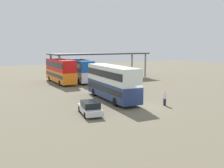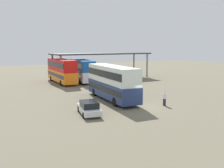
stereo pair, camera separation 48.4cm
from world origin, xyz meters
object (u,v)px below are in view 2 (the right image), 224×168
Objects in this scene: double_decker_main at (112,81)px; parked_hatchback at (89,108)px; double_decker_near_canopy at (62,70)px; double_decker_mid_row at (82,69)px; pedestrian_waiting at (164,98)px.

double_decker_main is 7.52m from parked_hatchback.
double_decker_near_canopy is at bearing -0.85° from parked_hatchback.
double_decker_near_canopy reaches higher than parked_hatchback.
double_decker_mid_row is 23.49m from pedestrian_waiting.
double_decker_main is 0.93× the size of double_decker_mid_row.
double_decker_main is 6.91m from pedestrian_waiting.
parked_hatchback is 23.06m from double_decker_near_canopy.
parked_hatchback is 2.56× the size of pedestrian_waiting.
pedestrian_waiting is (5.11, -23.07, -1.53)m from double_decker_near_canopy.
double_decker_mid_row is (2.80, 17.86, -0.09)m from double_decker_main.
double_decker_near_canopy is 4.12m from double_decker_mid_row.
double_decker_main reaches higher than pedestrian_waiting.
double_decker_main is 2.56× the size of parked_hatchback.
double_decker_main is 17.56m from double_decker_near_canopy.
double_decker_main is at bearing -122.84° from pedestrian_waiting.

